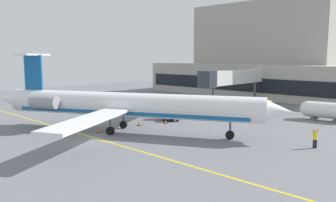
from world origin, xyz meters
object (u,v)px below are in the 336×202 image
(regional_jet, at_px, (125,105))
(pushback_tractor, at_px, (171,112))
(marshaller, at_px, (315,138))
(baggage_tug, at_px, (264,108))
(fuel_tank, at_px, (326,110))

(regional_jet, height_order, pushback_tractor, regional_jet)
(pushback_tractor, distance_m, marshaller, 19.47)
(marshaller, bearing_deg, baggage_tug, 131.83)
(regional_jet, relative_size, fuel_tank, 4.84)
(fuel_tank, bearing_deg, regional_jet, -121.55)
(regional_jet, distance_m, marshaller, 19.77)
(pushback_tractor, xyz_separation_m, marshaller, (19.43, -1.20, -0.06))
(regional_jet, height_order, fuel_tank, regional_jet)
(baggage_tug, xyz_separation_m, fuel_tank, (8.69, 0.54, 0.50))
(baggage_tug, bearing_deg, regional_jet, -103.33)
(pushback_tractor, height_order, fuel_tank, fuel_tank)
(fuel_tank, height_order, marshaller, fuel_tank)
(baggage_tug, relative_size, pushback_tractor, 1.08)
(fuel_tank, bearing_deg, marshaller, -74.66)
(baggage_tug, xyz_separation_m, marshaller, (12.74, -14.23, 0.05))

